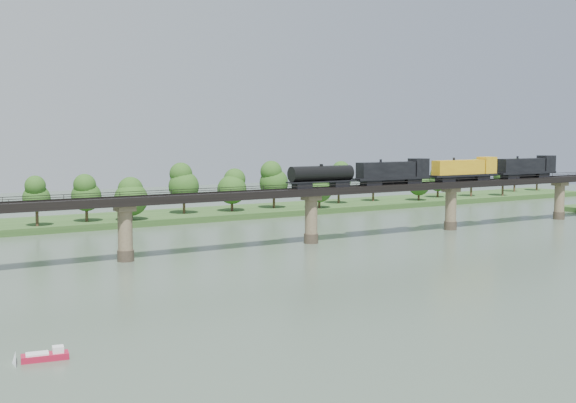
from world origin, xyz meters
TOP-DOWN VIEW (x-y plane):
  - ground at (0.00, 0.00)m, footprint 400.00×400.00m
  - far_bank at (0.00, 85.00)m, footprint 300.00×24.00m
  - bridge at (0.00, 30.00)m, footprint 236.00×30.00m
  - bridge_superstructure at (0.00, 30.00)m, footprint 220.00×4.90m
  - far_treeline at (-8.21, 80.52)m, footprint 289.06×17.54m
  - freight_train at (36.64, 30.00)m, footprint 81.67×3.18m
  - motorboat at (-66.34, -20.40)m, footprint 4.78×2.46m

SIDE VIEW (x-z plane):
  - ground at x=0.00m, z-range 0.00..0.00m
  - motorboat at x=-66.34m, z-range -0.20..1.07m
  - far_bank at x=0.00m, z-range 0.00..1.60m
  - bridge at x=0.00m, z-range -0.29..11.21m
  - far_treeline at x=-8.21m, z-range 2.03..15.63m
  - bridge_superstructure at x=0.00m, z-range 11.42..12.17m
  - freight_train at x=36.64m, z-range 11.37..17.00m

